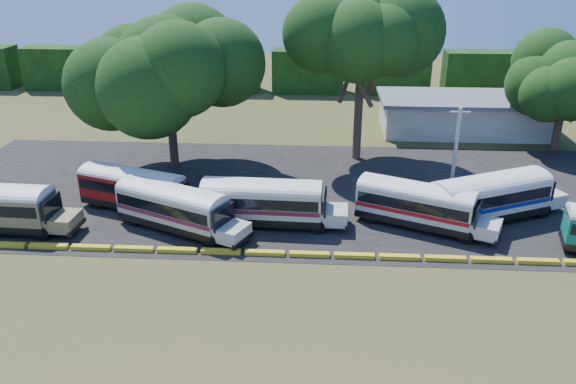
# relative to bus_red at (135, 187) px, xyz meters

# --- Properties ---
(ground) EXTENTS (160.00, 160.00, 0.00)m
(ground) POSITION_rel_bus_red_xyz_m (12.33, -7.51, -1.94)
(ground) COLOR #324617
(ground) RESTS_ON ground
(asphalt_strip) EXTENTS (64.00, 24.00, 0.02)m
(asphalt_strip) POSITION_rel_bus_red_xyz_m (13.33, 4.49, -1.93)
(asphalt_strip) COLOR black
(asphalt_strip) RESTS_ON ground
(curb) EXTENTS (53.70, 0.45, 0.30)m
(curb) POSITION_rel_bus_red_xyz_m (12.33, -6.51, -1.79)
(curb) COLOR gold
(curb) RESTS_ON ground
(terminal_building) EXTENTS (19.00, 9.00, 4.00)m
(terminal_building) POSITION_rel_bus_red_xyz_m (30.33, 22.49, 0.09)
(terminal_building) COLOR beige
(terminal_building) RESTS_ON ground
(treeline_backdrop) EXTENTS (130.00, 4.00, 6.00)m
(treeline_backdrop) POSITION_rel_bus_red_xyz_m (12.33, 40.49, 1.06)
(treeline_backdrop) COLOR black
(treeline_backdrop) RESTS_ON ground
(bus_red) EXTENTS (10.55, 5.76, 3.38)m
(bus_red) POSITION_rel_bus_red_xyz_m (0.00, 0.00, 0.00)
(bus_red) COLOR black
(bus_red) RESTS_ON ground
(bus_cream_west) EXTENTS (10.49, 6.67, 3.42)m
(bus_cream_west) POSITION_rel_bus_red_xyz_m (3.97, -3.15, -0.01)
(bus_cream_west) COLOR black
(bus_cream_west) RESTS_ON ground
(bus_cream_east) EXTENTS (10.88, 3.08, 3.54)m
(bus_cream_east) POSITION_rel_bus_red_xyz_m (10.42, -1.94, 0.06)
(bus_cream_east) COLOR black
(bus_cream_east) RESTS_ON ground
(bus_white_red) EXTENTS (10.48, 6.49, 3.40)m
(bus_white_red) POSITION_rel_bus_red_xyz_m (21.67, -1.55, -0.02)
(bus_white_red) COLOR black
(bus_white_red) RESTS_ON ground
(bus_white_blue) EXTENTS (11.34, 7.22, 3.69)m
(bus_white_blue) POSITION_rel_bus_red_xyz_m (27.35, -0.17, 0.15)
(bus_white_blue) COLOR black
(bus_white_blue) RESTS_ON ground
(tree_west) EXTENTS (12.39, 12.39, 13.90)m
(tree_west) POSITION_rel_bus_red_xyz_m (0.69, 9.50, 7.40)
(tree_west) COLOR #37251B
(tree_west) RESTS_ON ground
(tree_center) EXTENTS (10.57, 10.57, 16.20)m
(tree_center) POSITION_rel_bus_red_xyz_m (17.91, 13.05, 10.32)
(tree_center) COLOR #37251B
(tree_center) RESTS_ON ground
(tree_east) EXTENTS (8.89, 8.89, 11.00)m
(tree_east) POSITION_rel_bus_red_xyz_m (38.32, 16.77, 5.75)
(tree_east) COLOR #37251B
(tree_east) RESTS_ON ground
(utility_pole) EXTENTS (1.60, 0.30, 7.54)m
(utility_pole) POSITION_rel_bus_red_xyz_m (25.34, 4.41, 1.94)
(utility_pole) COLOR #99968B
(utility_pole) RESTS_ON ground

